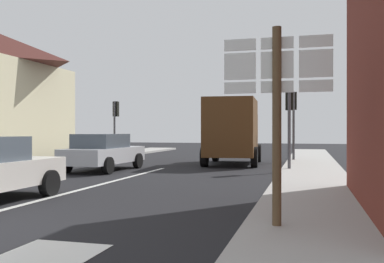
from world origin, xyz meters
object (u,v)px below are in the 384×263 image
object	(u,v)px
delivery_truck	(233,130)
traffic_light_far_left	(116,116)
route_sign_post	(277,105)
traffic_light_far_right	(294,110)
sedan_far	(103,152)
traffic_light_near_right	(289,109)

from	to	relation	value
delivery_truck	traffic_light_far_left	xyz separation A→B (m)	(-7.73, 3.67, 0.83)
delivery_truck	traffic_light_far_left	distance (m)	8.59
route_sign_post	traffic_light_far_right	distance (m)	15.85
traffic_light_far_right	sedan_far	bearing A→B (deg)	-136.87
delivery_truck	traffic_light_near_right	size ratio (longest dim) A/B	1.55
traffic_light_near_right	traffic_light_far_right	size ratio (longest dim) A/B	0.93
sedan_far	route_sign_post	xyz separation A→B (m)	(7.46, -9.07, 1.24)
sedan_far	delivery_truck	distance (m)	6.39
delivery_truck	sedan_far	bearing A→B (deg)	-135.17
route_sign_post	traffic_light_far_left	bearing A→B (deg)	121.89
route_sign_post	traffic_light_far_left	size ratio (longest dim) A/B	0.95
sedan_far	traffic_light_near_right	bearing A→B (deg)	11.18
delivery_truck	traffic_light_far_left	bearing A→B (deg)	154.62
delivery_truck	traffic_light_far_right	size ratio (longest dim) A/B	1.44
delivery_truck	traffic_light_far_right	bearing A→B (deg)	40.12
traffic_light_far_right	traffic_light_far_left	bearing A→B (deg)	172.62
delivery_truck	route_sign_post	xyz separation A→B (m)	(2.97, -13.53, 0.35)
route_sign_post	traffic_light_near_right	size ratio (longest dim) A/B	0.97
traffic_light_far_left	route_sign_post	bearing A→B (deg)	-58.11
sedan_far	delivery_truck	bearing A→B (deg)	44.83
sedan_far	traffic_light_near_right	xyz separation A→B (m)	(7.23, 1.43, 1.68)
sedan_far	traffic_light_far_right	distance (m)	10.08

